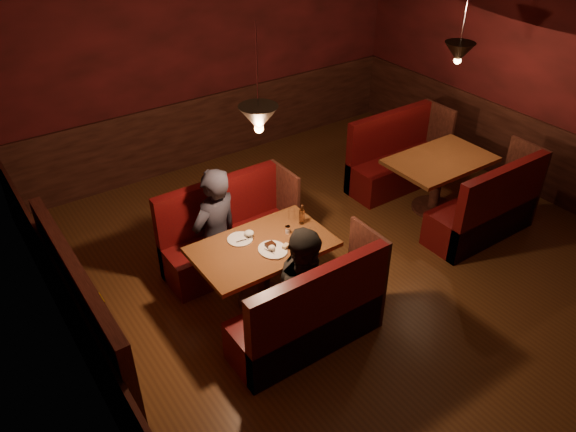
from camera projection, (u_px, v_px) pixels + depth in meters
room at (359, 203)px, 5.46m from camera, size 6.02×7.02×2.92m
main_table at (264, 258)px, 5.54m from camera, size 1.35×0.82×0.95m
main_bench_far at (228, 239)px, 6.20m from camera, size 1.49×0.53×1.01m
main_bench_near at (311, 320)px, 5.15m from camera, size 1.49×0.53×1.01m
second_table at (438, 172)px, 7.01m from camera, size 1.30×0.83×0.73m
second_bench_far at (395, 163)px, 7.68m from camera, size 1.43×0.54×1.02m
second_bench_near at (487, 214)px, 6.62m from camera, size 1.43×0.54×1.02m
diner_a at (214, 211)px, 5.75m from camera, size 0.69×0.54×1.66m
diner_b at (308, 269)px, 5.08m from camera, size 0.82×0.68×1.52m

